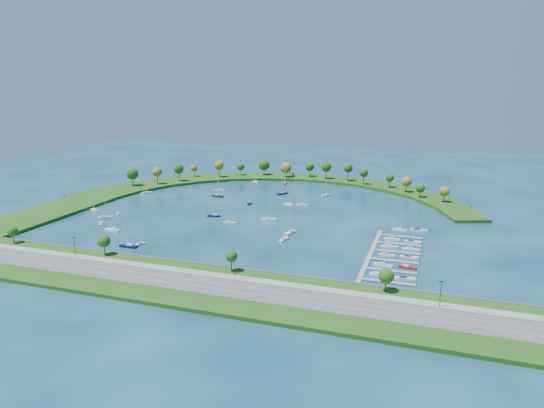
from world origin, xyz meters
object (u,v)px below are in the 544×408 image
(moored_boat_18, at_px, (230,222))
(docked_boat_11, at_px, (418,230))
(dock_system, at_px, (386,255))
(moored_boat_1, at_px, (94,210))
(harbor_tower, at_px, (293,174))
(moored_boat_3, at_px, (269,219))
(docked_boat_4, at_px, (387,254))
(docked_boat_6, at_px, (389,246))
(moored_boat_6, at_px, (101,223))
(moored_boat_15, at_px, (290,232))
(docked_boat_3, at_px, (407,266))
(moored_boat_9, at_px, (214,215))
(docked_boat_10, at_px, (400,229))
(moored_boat_0, at_px, (218,196))
(docked_boat_8, at_px, (392,238))
(moored_boat_2, at_px, (289,204))
(moored_boat_19, at_px, (105,217))
(moored_boat_21, at_px, (284,239))
(docked_boat_0, at_px, (380,274))
(moored_boat_14, at_px, (255,181))
(docked_boat_2, at_px, (383,265))
(moored_boat_13, at_px, (249,203))
(docked_boat_9, at_px, (412,242))
(moored_boat_8, at_px, (302,205))
(moored_boat_7, at_px, (326,195))
(moored_boat_5, at_px, (283,193))
(docked_boat_1, at_px, (405,278))
(moored_boat_11, at_px, (219,190))
(moored_boat_12, at_px, (118,213))
(moored_boat_16, at_px, (129,245))
(moored_boat_10, at_px, (146,193))
(moored_boat_20, at_px, (112,230))
(moored_boat_4, at_px, (285,183))
(docked_boat_5, at_px, (409,257))

(moored_boat_18, xyz_separation_m, docked_boat_11, (105.91, 19.81, -0.17))
(dock_system, height_order, moored_boat_1, moored_boat_1)
(harbor_tower, distance_m, moored_boat_3, 138.12)
(docked_boat_4, bearing_deg, docked_boat_6, 88.42)
(moored_boat_1, relative_size, moored_boat_6, 1.12)
(moored_boat_1, distance_m, moored_boat_15, 134.72)
(dock_system, height_order, docked_boat_3, docked_boat_3)
(moored_boat_9, xyz_separation_m, docked_boat_11, (121.50, 8.54, -0.18))
(docked_boat_6, bearing_deg, docked_boat_10, 76.94)
(moored_boat_0, height_order, docked_boat_8, moored_boat_0)
(moored_boat_2, height_order, moored_boat_19, moored_boat_19)
(moored_boat_21, distance_m, docked_boat_0, 63.61)
(moored_boat_14, height_order, docked_boat_2, docked_boat_2)
(moored_boat_13, bearing_deg, docked_boat_11, 57.19)
(moored_boat_3, relative_size, docked_boat_9, 1.60)
(moored_boat_8, bearing_deg, moored_boat_6, -166.79)
(moored_boat_15, xyz_separation_m, moored_boat_21, (0.15, -12.85, -0.04))
(docked_boat_2, distance_m, docked_boat_11, 63.33)
(moored_boat_7, bearing_deg, moored_boat_5, -43.53)
(docked_boat_10, bearing_deg, moored_boat_13, 165.27)
(docked_boat_1, height_order, docked_boat_4, docked_boat_4)
(dock_system, relative_size, moored_boat_14, 8.51)
(moored_boat_11, relative_size, moored_boat_13, 1.09)
(moored_boat_12, relative_size, moored_boat_16, 0.70)
(docked_boat_4, xyz_separation_m, docked_boat_6, (-0.01, 13.36, 0.02))
(moored_boat_19, distance_m, docked_boat_8, 171.02)
(harbor_tower, xyz_separation_m, docked_boat_4, (99.25, -177.45, -3.12))
(moored_boat_5, distance_m, docked_boat_6, 133.13)
(docked_boat_3, height_order, docked_boat_6, docked_boat_6)
(moored_boat_10, distance_m, docked_boat_6, 197.76)
(moored_boat_7, distance_m, moored_boat_16, 162.31)
(moored_boat_0, distance_m, moored_boat_3, 73.73)
(moored_boat_14, bearing_deg, harbor_tower, -109.83)
(moored_boat_13, relative_size, docked_boat_2, 0.98)
(moored_boat_6, height_order, moored_boat_12, moored_boat_6)
(moored_boat_12, bearing_deg, docked_boat_9, 57.49)
(moored_boat_0, bearing_deg, moored_boat_9, -57.82)
(moored_boat_16, bearing_deg, moored_boat_6, -39.15)
(moored_boat_20, xyz_separation_m, docked_boat_6, (149.44, 21.31, -0.06))
(moored_boat_0, height_order, moored_boat_12, moored_boat_0)
(harbor_tower, xyz_separation_m, moored_boat_5, (11.11, -64.31, -3.08))
(moored_boat_1, xyz_separation_m, moored_boat_12, (19.68, -2.63, -0.06))
(docked_boat_0, distance_m, docked_boat_11, 75.28)
(moored_boat_21, relative_size, docked_boat_8, 1.01)
(moored_boat_8, bearing_deg, moored_boat_20, -159.27)
(moored_boat_4, distance_m, moored_boat_11, 58.04)
(moored_boat_21, relative_size, docked_boat_3, 1.00)
(moored_boat_16, relative_size, docked_boat_5, 1.64)
(moored_boat_0, height_order, moored_boat_11, moored_boat_11)
(moored_boat_9, bearing_deg, moored_boat_14, -92.21)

